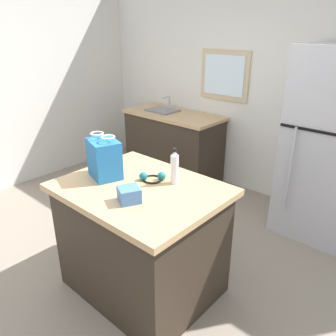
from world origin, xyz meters
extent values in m
plane|color=gray|center=(0.00, 0.00, 0.00)|extent=(6.16, 6.16, 0.00)
cube|color=silver|center=(0.00, 2.30, 1.37)|extent=(5.13, 0.10, 2.75)
cube|color=#CCB78C|center=(-0.59, 2.25, 1.41)|extent=(0.68, 0.04, 0.60)
cube|color=white|center=(-0.59, 2.23, 1.41)|extent=(0.56, 0.02, 0.48)
cube|color=#33281E|center=(0.13, 0.09, 0.43)|extent=(1.09, 0.85, 0.86)
cube|color=tan|center=(0.13, 0.09, 0.89)|extent=(1.17, 0.93, 0.05)
cube|color=#B7B7BC|center=(0.86, 1.88, 0.92)|extent=(0.72, 0.68, 1.84)
cube|color=black|center=(0.86, 1.53, 1.14)|extent=(0.71, 0.01, 0.02)
cylinder|color=#B7B7BC|center=(0.66, 1.51, 0.74)|extent=(0.02, 0.02, 0.83)
cube|color=#33281E|center=(-1.14, 1.93, 0.43)|extent=(1.31, 0.59, 0.86)
cube|color=tan|center=(-1.14, 1.93, 0.88)|extent=(1.35, 0.63, 0.04)
cube|color=slate|center=(-1.34, 1.93, 0.85)|extent=(0.40, 0.32, 0.14)
cylinder|color=#B7B7BC|center=(-1.34, 2.07, 0.99)|extent=(0.03, 0.03, 0.18)
cylinder|color=#B7B7BC|center=(-1.34, 2.00, 1.08)|extent=(0.02, 0.14, 0.02)
cube|color=#236BAD|center=(-0.20, 0.04, 1.06)|extent=(0.31, 0.27, 0.29)
torus|color=white|center=(-0.26, 0.04, 1.24)|extent=(0.13, 0.13, 0.01)
torus|color=white|center=(-0.13, 0.04, 1.24)|extent=(0.13, 0.13, 0.01)
cube|color=#4775B7|center=(0.23, -0.11, 0.96)|extent=(0.18, 0.18, 0.10)
cylinder|color=white|center=(0.28, 0.30, 1.02)|extent=(0.06, 0.06, 0.22)
cone|color=white|center=(0.28, 0.30, 1.14)|extent=(0.05, 0.05, 0.03)
cylinder|color=black|center=(0.28, 0.30, 1.17)|extent=(0.03, 0.03, 0.02)
torus|color=black|center=(0.12, 0.23, 0.92)|extent=(0.21, 0.21, 0.01)
sphere|color=#19666B|center=(0.07, 0.19, 0.94)|extent=(0.06, 0.06, 0.06)
sphere|color=#19666B|center=(0.17, 0.28, 0.94)|extent=(0.06, 0.06, 0.06)
camera|label=1|loc=(1.72, -1.39, 1.98)|focal=35.86mm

